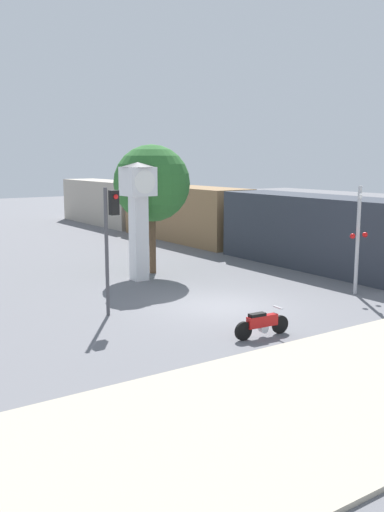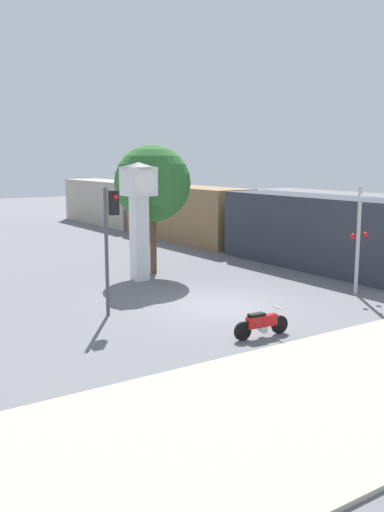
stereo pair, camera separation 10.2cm
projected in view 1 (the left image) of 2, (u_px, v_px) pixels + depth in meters
name	position (u px, v px, depth m)	size (l,w,h in m)	color
ground_plane	(221.00, 306.00, 19.98)	(120.00, 120.00, 0.00)	slate
motorcycle	(262.00, 324.00, 16.48)	(1.87, 0.41, 0.82)	black
clock_tower	(138.00, 203.00, 23.77)	(1.42, 1.42, 4.97)	white
freight_train	(184.00, 213.00, 36.19)	(2.80, 33.31, 3.40)	#333842
traffic_light	(110.00, 228.00, 18.45)	(0.50, 0.35, 4.21)	#47474C
railroad_crossing_signal	(358.00, 236.00, 21.44)	(0.90, 0.82, 4.12)	#B7B7BC
street_tree	(152.00, 184.00, 25.17)	(3.39, 3.39, 5.73)	brown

